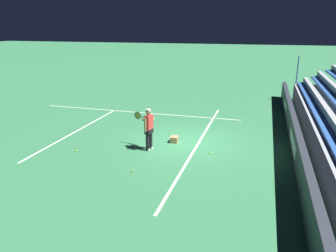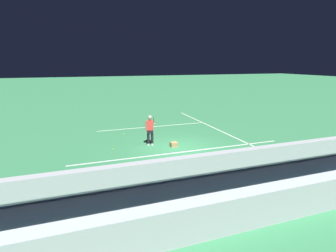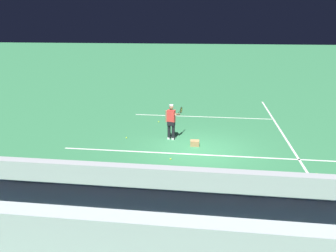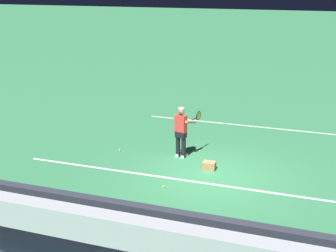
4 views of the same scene
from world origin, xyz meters
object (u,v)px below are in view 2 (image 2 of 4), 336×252
tennis_ball_far_right (124,134)px  tennis_ball_stray_back (269,150)px  tennis_ball_near_player (169,158)px  tennis_player (150,130)px  tennis_ball_on_baseline (113,149)px  ball_box_cardboard (174,144)px

tennis_ball_far_right → tennis_ball_stray_back: bearing=-40.9°
tennis_ball_stray_back → tennis_ball_near_player: same height
tennis_ball_stray_back → tennis_ball_near_player: 5.58m
tennis_player → tennis_ball_far_right: 3.05m
tennis_ball_stray_back → tennis_ball_on_baseline: size_ratio=1.00×
tennis_ball_far_right → ball_box_cardboard: bearing=-57.6°
tennis_player → tennis_ball_on_baseline: 2.36m
tennis_player → tennis_ball_on_baseline: (-2.19, -0.19, -0.86)m
tennis_ball_on_baseline → ball_box_cardboard: bearing=-9.9°
tennis_ball_far_right → tennis_ball_on_baseline: same height
tennis_ball_far_right → tennis_player: bearing=-68.9°
ball_box_cardboard → tennis_player: bearing=146.4°
tennis_player → tennis_ball_near_player: size_ratio=25.98×
tennis_ball_stray_back → tennis_ball_far_right: (-6.86, 5.93, 0.00)m
ball_box_cardboard → tennis_ball_near_player: size_ratio=6.06×
tennis_ball_on_baseline → tennis_ball_near_player: (2.46, -2.32, 0.00)m
tennis_ball_stray_back → tennis_ball_far_right: size_ratio=1.00×
ball_box_cardboard → tennis_ball_stray_back: (4.64, -2.43, -0.10)m
tennis_ball_stray_back → tennis_ball_near_player: bearing=172.9°
tennis_ball_far_right → tennis_ball_near_player: (1.32, -5.24, 0.00)m
tennis_ball_far_right → tennis_ball_near_player: same height
tennis_ball_on_baseline → tennis_ball_near_player: size_ratio=1.00×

